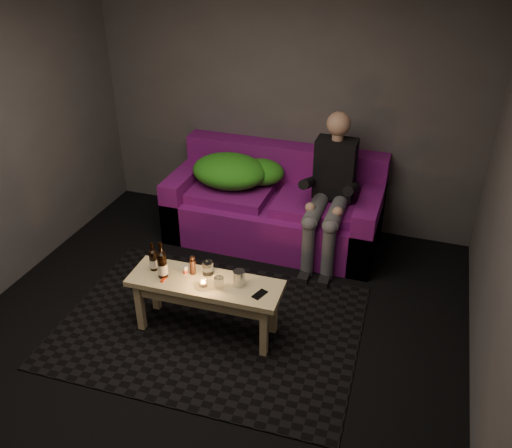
{
  "coord_description": "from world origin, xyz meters",
  "views": [
    {
      "loc": [
        1.43,
        -2.9,
        2.99
      ],
      "look_at": [
        0.06,
        1.14,
        0.52
      ],
      "focal_mm": 38.0,
      "sensor_mm": 36.0,
      "label": 1
    }
  ],
  "objects_px": {
    "person": "(330,188)",
    "steel_cup": "(239,278)",
    "sofa": "(275,208)",
    "beer_bottle_a": "(153,260)",
    "beer_bottle_b": "(162,264)",
    "coffee_table": "(206,290)"
  },
  "relations": [
    {
      "from": "person",
      "to": "steel_cup",
      "type": "xyz_separation_m",
      "value": [
        -0.4,
        -1.4,
        -0.17
      ]
    },
    {
      "from": "beer_bottle_a",
      "to": "sofa",
      "type": "bearing_deg",
      "value": 71.45
    },
    {
      "from": "beer_bottle_b",
      "to": "sofa",
      "type": "bearing_deg",
      "value": 75.79
    },
    {
      "from": "person",
      "to": "beer_bottle_a",
      "type": "bearing_deg",
      "value": -128.18
    },
    {
      "from": "sofa",
      "to": "beer_bottle_b",
      "type": "height_order",
      "value": "sofa"
    },
    {
      "from": "person",
      "to": "steel_cup",
      "type": "distance_m",
      "value": 1.47
    },
    {
      "from": "sofa",
      "to": "beer_bottle_a",
      "type": "xyz_separation_m",
      "value": [
        -0.54,
        -1.6,
        0.26
      ]
    },
    {
      "from": "sofa",
      "to": "beer_bottle_b",
      "type": "xyz_separation_m",
      "value": [
        -0.42,
        -1.66,
        0.28
      ]
    },
    {
      "from": "beer_bottle_b",
      "to": "steel_cup",
      "type": "distance_m",
      "value": 0.61
    },
    {
      "from": "beer_bottle_a",
      "to": "steel_cup",
      "type": "xyz_separation_m",
      "value": [
        0.72,
        0.02,
        -0.03
      ]
    },
    {
      "from": "person",
      "to": "beer_bottle_a",
      "type": "relative_size",
      "value": 5.69
    },
    {
      "from": "coffee_table",
      "to": "beer_bottle_a",
      "type": "bearing_deg",
      "value": 177.86
    },
    {
      "from": "sofa",
      "to": "beer_bottle_b",
      "type": "distance_m",
      "value": 1.74
    },
    {
      "from": "steel_cup",
      "to": "beer_bottle_b",
      "type": "bearing_deg",
      "value": -171.65
    },
    {
      "from": "sofa",
      "to": "steel_cup",
      "type": "bearing_deg",
      "value": -83.39
    },
    {
      "from": "coffee_table",
      "to": "steel_cup",
      "type": "xyz_separation_m",
      "value": [
        0.27,
        0.04,
        0.15
      ]
    },
    {
      "from": "steel_cup",
      "to": "person",
      "type": "bearing_deg",
      "value": 73.98
    },
    {
      "from": "sofa",
      "to": "person",
      "type": "distance_m",
      "value": 0.73
    },
    {
      "from": "sofa",
      "to": "steel_cup",
      "type": "relative_size",
      "value": 16.76
    },
    {
      "from": "sofa",
      "to": "steel_cup",
      "type": "distance_m",
      "value": 1.6
    },
    {
      "from": "person",
      "to": "beer_bottle_b",
      "type": "height_order",
      "value": "person"
    },
    {
      "from": "beer_bottle_a",
      "to": "beer_bottle_b",
      "type": "relative_size",
      "value": 0.8
    }
  ]
}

